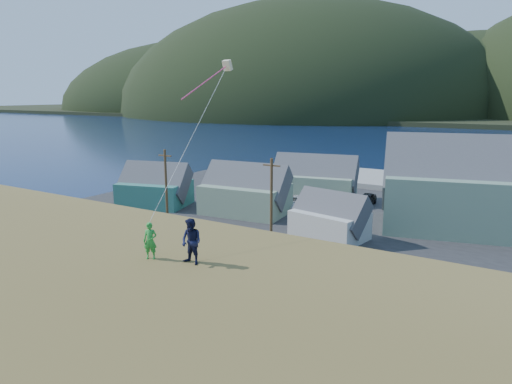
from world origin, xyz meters
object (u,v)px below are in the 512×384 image
kite_flyer_navy (191,242)px  shed_palegreen_near (245,191)px  shed_white (330,217)px  kite_flyer_green (150,241)px  shed_teal (155,187)px  shed_palegreen_far (315,179)px  wharf (375,179)px

kite_flyer_navy → shed_palegreen_near: bearing=122.4°
shed_white → kite_flyer_green: 27.69m
shed_teal → kite_flyer_green: size_ratio=6.36×
shed_white → shed_palegreen_far: 16.81m
shed_white → shed_palegreen_near: bearing=172.8°
shed_teal → shed_palegreen_near: 11.98m
wharf → shed_palegreen_near: bearing=-104.8°
shed_teal → shed_white: shed_teal is taller
wharf → shed_palegreen_far: 17.11m
shed_white → kite_flyer_green: size_ratio=5.16×
shed_palegreen_near → kite_flyer_green: (14.84, -30.82, 5.24)m
wharf → shed_white: 31.78m
wharf → shed_white: size_ratio=3.32×
shed_teal → shed_palegreen_far: 20.61m
wharf → shed_white: (4.73, -31.38, 1.73)m
wharf → kite_flyer_navy: bearing=-80.8°
shed_teal → wharf: bearing=42.8°
wharf → shed_teal: shed_teal is taller
shed_palegreen_near → kite_flyer_green: size_ratio=6.90×
shed_palegreen_far → kite_flyer_green: bearing=-86.6°
shed_teal → kite_flyer_navy: kite_flyer_navy is taller
wharf → shed_palegreen_far: size_ratio=2.20×
wharf → kite_flyer_navy: (9.39, -57.91, 7.67)m
shed_palegreen_near → kite_flyer_navy: bearing=-66.9°
shed_palegreen_far → shed_white: bearing=-72.6°
shed_palegreen_near → shed_white: size_ratio=1.34×
shed_palegreen_near → kite_flyer_navy: (16.64, -30.42, 5.40)m
kite_flyer_green → kite_flyer_navy: 1.85m
shed_white → kite_flyer_navy: kite_flyer_navy is taller
shed_teal → shed_white: bearing=-18.2°
kite_flyer_green → shed_white: bearing=68.5°
shed_palegreen_near → shed_palegreen_far: 11.55m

